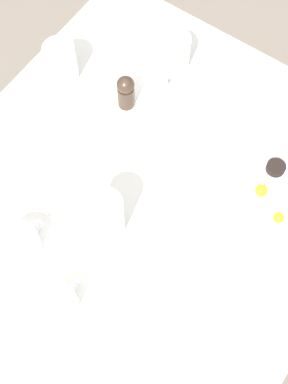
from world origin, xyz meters
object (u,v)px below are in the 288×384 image
object	(u,v)px
creamer_jug	(63,301)
fork_by_plate	(172,258)
water_glass_short	(61,62)
fork_spare	(251,320)
knife_by_plate	(167,164)
spoon_for_tea	(28,117)
teacup_with_saucer_left	(21,245)
salt_grinder	(126,91)
teapot_near	(170,52)
napkin_folded	(249,88)
water_glass_tall	(106,216)

from	to	relation	value
creamer_jug	fork_by_plate	distance (m)	0.26
water_glass_short	fork_spare	xyz separation A→B (m)	(-0.27, -0.73, -0.05)
knife_by_plate	spoon_for_tea	world-z (taller)	same
teacup_with_saucer_left	salt_grinder	world-z (taller)	salt_grinder
creamer_jug	fork_spare	xyz separation A→B (m)	(0.20, -0.35, -0.03)
teapot_near	salt_grinder	bearing A→B (deg)	146.27
creamer_jug	salt_grinder	world-z (taller)	salt_grinder
water_glass_short	napkin_folded	xyz separation A→B (m)	(0.24, -0.42, -0.05)
teapot_near	fork_by_plate	size ratio (longest dim) A/B	1.02
teacup_with_saucer_left	water_glass_tall	xyz separation A→B (m)	(0.15, -0.12, 0.04)
spoon_for_tea	water_glass_tall	bearing A→B (deg)	-109.67
teapot_near	creamer_jug	size ratio (longest dim) A/B	2.03
napkin_folded	fork_spare	size ratio (longest dim) A/B	1.02
salt_grinder	knife_by_plate	xyz separation A→B (m)	(-0.09, -0.18, -0.05)
napkin_folded	spoon_for_tea	size ratio (longest dim) A/B	0.86
water_glass_short	spoon_for_tea	world-z (taller)	water_glass_short
teacup_with_saucer_left	fork_by_plate	size ratio (longest dim) A/B	0.88
water_glass_short	fork_by_plate	xyz separation A→B (m)	(-0.25, -0.51, -0.05)
water_glass_short	napkin_folded	size ratio (longest dim) A/B	0.78
teapot_near	water_glass_tall	world-z (taller)	water_glass_tall
knife_by_plate	fork_by_plate	bearing A→B (deg)	-143.20
fork_spare	creamer_jug	bearing A→B (deg)	119.75
water_glass_tall	water_glass_short	size ratio (longest dim) A/B	1.25
napkin_folded	salt_grinder	bearing A→B (deg)	133.01
teapot_near	knife_by_plate	world-z (taller)	teapot_near
spoon_for_tea	fork_spare	world-z (taller)	same
napkin_folded	fork_by_plate	size ratio (longest dim) A/B	0.81
teapot_near	teacup_with_saucer_left	xyz separation A→B (m)	(-0.62, -0.01, -0.02)
fork_spare	salt_grinder	bearing A→B (deg)	61.32
teacup_with_saucer_left	napkin_folded	bearing A→B (deg)	-16.42
creamer_jug	knife_by_plate	world-z (taller)	creamer_jug
teapot_near	water_glass_tall	xyz separation A→B (m)	(-0.46, -0.14, 0.02)
water_glass_tall	fork_by_plate	world-z (taller)	water_glass_tall
salt_grinder	fork_by_plate	size ratio (longest dim) A/B	0.60
water_glass_short	fork_by_plate	bearing A→B (deg)	-116.37
knife_by_plate	teacup_with_saucer_left	bearing A→B (deg)	158.24
creamer_jug	napkin_folded	bearing A→B (deg)	-3.57
water_glass_short	salt_grinder	world-z (taller)	water_glass_short
knife_by_plate	creamer_jug	bearing A→B (deg)	-179.00
salt_grinder	napkin_folded	size ratio (longest dim) A/B	0.74
teacup_with_saucer_left	water_glass_short	bearing A→B (deg)	27.55
teacup_with_saucer_left	water_glass_tall	distance (m)	0.20
creamer_jug	teapot_near	bearing A→B (deg)	14.25
knife_by_plate	water_glass_short	bearing A→B (deg)	80.18
water_glass_tall	napkin_folded	size ratio (longest dim) A/B	0.98
creamer_jug	knife_by_plate	bearing A→B (deg)	1.00
salt_grinder	fork_spare	xyz separation A→B (m)	(-0.29, -0.54, -0.05)
salt_grinder	napkin_folded	xyz separation A→B (m)	(0.22, -0.23, -0.05)
water_glass_short	salt_grinder	bearing A→B (deg)	-83.26
creamer_jug	spoon_for_tea	world-z (taller)	creamer_jug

